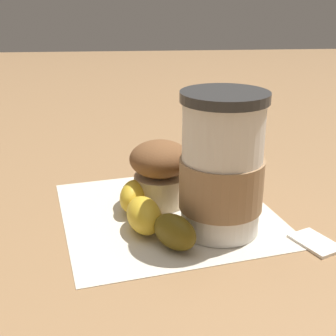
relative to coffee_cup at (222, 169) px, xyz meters
name	(u,v)px	position (x,y,z in m)	size (l,w,h in m)	color
ground_plane	(168,213)	(0.05, -0.04, -0.07)	(3.00, 3.00, 0.00)	#936D47
paper_napkin	(168,213)	(0.05, -0.04, -0.07)	(0.24, 0.24, 0.00)	beige
coffee_cup	(222,169)	(0.00, 0.00, 0.00)	(0.09, 0.09, 0.15)	silver
muffin	(160,171)	(0.06, -0.07, -0.03)	(0.07, 0.07, 0.08)	beige
banana	(150,214)	(0.07, -0.01, -0.05)	(0.09, 0.15, 0.04)	gold
sugar_packet	(316,241)	(-0.09, 0.04, -0.07)	(0.05, 0.03, 0.01)	white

